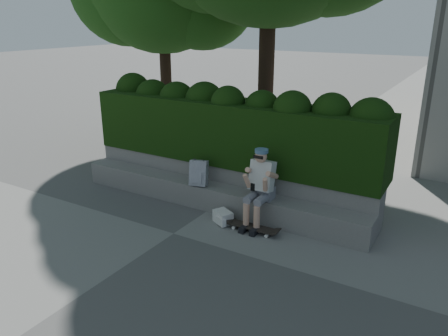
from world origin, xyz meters
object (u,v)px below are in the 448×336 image
Objects in this scene: person at (260,184)px; skateboard at (252,227)px; backpack_plaid at (199,173)px; backpack_ground at (223,217)px.

skateboard is (0.02, -0.31, -0.68)m from person.
skateboard is 1.84× the size of backpack_plaid.
backpack_ground is at bearing -42.58° from backpack_plaid.
person is 0.91m from backpack_ground.
person reaches higher than backpack_ground.
backpack_plaid reaches higher than skateboard.
skateboard is 0.60m from backpack_ground.
backpack_plaid is at bearing 176.50° from person.
skateboard is 2.62× the size of backpack_ground.
skateboard is at bearing -33.03° from backpack_plaid.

